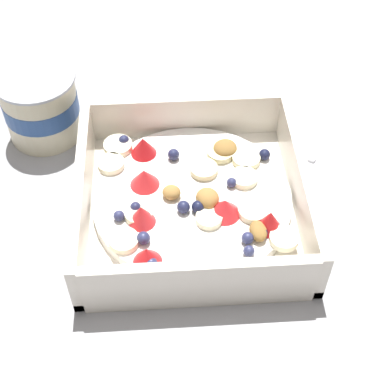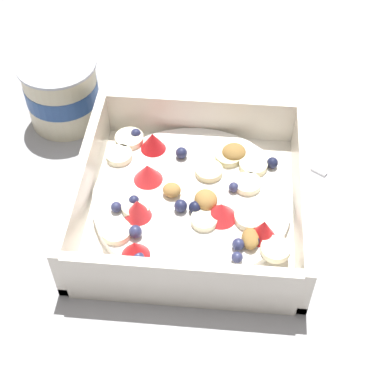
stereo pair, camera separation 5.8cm
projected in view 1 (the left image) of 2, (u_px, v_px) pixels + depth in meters
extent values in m
plane|color=#9E9EA3|center=(206.00, 209.00, 0.60)|extent=(2.40, 2.40, 0.00)
cube|color=white|center=(192.00, 208.00, 0.60)|extent=(0.23, 0.23, 0.01)
cube|color=white|center=(299.00, 187.00, 0.58)|extent=(0.23, 0.01, 0.06)
cube|color=white|center=(83.00, 197.00, 0.57)|extent=(0.23, 0.01, 0.06)
cube|color=white|center=(200.00, 284.00, 0.51)|extent=(0.01, 0.21, 0.06)
cube|color=white|center=(186.00, 119.00, 0.65)|extent=(0.01, 0.21, 0.06)
cylinder|color=white|center=(192.00, 201.00, 0.59)|extent=(0.20, 0.20, 0.01)
cylinder|color=#F7EFC6|center=(124.00, 241.00, 0.54)|extent=(0.04, 0.04, 0.01)
cylinder|color=#F7EFC6|center=(284.00, 238.00, 0.55)|extent=(0.03, 0.03, 0.01)
cylinder|color=beige|center=(220.00, 153.00, 0.62)|extent=(0.04, 0.04, 0.01)
cylinder|color=beige|center=(201.00, 169.00, 0.61)|extent=(0.03, 0.03, 0.01)
cylinder|color=#F4EAB7|center=(246.00, 159.00, 0.62)|extent=(0.04, 0.04, 0.01)
cylinder|color=#F7EFC6|center=(205.00, 218.00, 0.56)|extent=(0.03, 0.03, 0.01)
cylinder|color=#F7EFC6|center=(253.00, 210.00, 0.57)|extent=(0.03, 0.03, 0.01)
cylinder|color=#F7EFC6|center=(111.00, 164.00, 0.61)|extent=(0.04, 0.04, 0.01)
cylinder|color=#F7EFC6|center=(138.00, 213.00, 0.57)|extent=(0.04, 0.04, 0.01)
cylinder|color=#F7EFC6|center=(244.00, 178.00, 0.60)|extent=(0.04, 0.04, 0.01)
cylinder|color=#F7EFC6|center=(118.00, 146.00, 0.63)|extent=(0.04, 0.04, 0.01)
cone|color=red|center=(142.00, 214.00, 0.56)|extent=(0.04, 0.04, 0.02)
cone|color=red|center=(144.00, 178.00, 0.59)|extent=(0.04, 0.04, 0.02)
cone|color=red|center=(147.00, 255.00, 0.53)|extent=(0.03, 0.03, 0.02)
cone|color=red|center=(270.00, 221.00, 0.55)|extent=(0.04, 0.04, 0.02)
cone|color=red|center=(143.00, 146.00, 0.62)|extent=(0.04, 0.04, 0.02)
cone|color=red|center=(225.00, 207.00, 0.56)|extent=(0.04, 0.04, 0.02)
sphere|color=navy|center=(119.00, 216.00, 0.56)|extent=(0.01, 0.01, 0.01)
sphere|color=#23284C|center=(124.00, 140.00, 0.63)|extent=(0.01, 0.01, 0.01)
sphere|color=#191E3D|center=(198.00, 207.00, 0.57)|extent=(0.01, 0.01, 0.01)
sphere|color=#191E3D|center=(264.00, 155.00, 0.62)|extent=(0.01, 0.01, 0.01)
sphere|color=navy|center=(151.00, 263.00, 0.52)|extent=(0.01, 0.01, 0.01)
sphere|color=navy|center=(143.00, 238.00, 0.54)|extent=(0.01, 0.01, 0.01)
sphere|color=navy|center=(232.00, 183.00, 0.59)|extent=(0.01, 0.01, 0.01)
sphere|color=#23284C|center=(174.00, 154.00, 0.62)|extent=(0.01, 0.01, 0.01)
sphere|color=#191E3D|center=(262.00, 233.00, 0.55)|extent=(0.01, 0.01, 0.01)
sphere|color=#23284C|center=(136.00, 207.00, 0.57)|extent=(0.01, 0.01, 0.01)
sphere|color=navy|center=(249.00, 251.00, 0.53)|extent=(0.01, 0.01, 0.01)
sphere|color=navy|center=(248.00, 238.00, 0.54)|extent=(0.01, 0.01, 0.01)
sphere|color=#23284C|center=(183.00, 207.00, 0.57)|extent=(0.01, 0.01, 0.01)
ellipsoid|color=olive|center=(225.00, 148.00, 0.62)|extent=(0.04, 0.04, 0.01)
ellipsoid|color=#AD7F42|center=(171.00, 189.00, 0.58)|extent=(0.02, 0.02, 0.01)
ellipsoid|color=#AD7F42|center=(203.00, 198.00, 0.57)|extent=(0.03, 0.03, 0.02)
ellipsoid|color=olive|center=(258.00, 231.00, 0.55)|extent=(0.03, 0.02, 0.01)
ellipsoid|color=silver|center=(198.00, 116.00, 0.69)|extent=(0.05, 0.06, 0.01)
cylinder|color=silver|center=(264.00, 141.00, 0.67)|extent=(0.07, 0.11, 0.01)
cylinder|color=beige|center=(41.00, 107.00, 0.65)|extent=(0.08, 0.08, 0.08)
cylinder|color=#2D5193|center=(41.00, 104.00, 0.65)|extent=(0.08, 0.08, 0.02)
cylinder|color=#B7BCC6|center=(34.00, 78.00, 0.62)|extent=(0.09, 0.09, 0.00)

